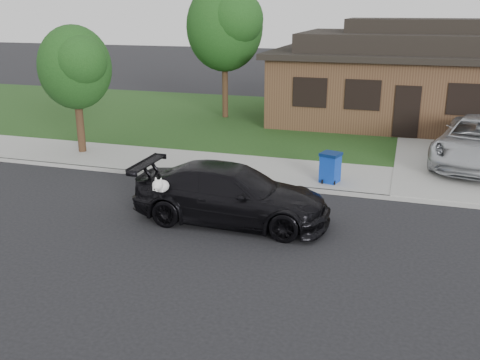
% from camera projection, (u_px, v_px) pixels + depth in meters
% --- Properties ---
extents(ground, '(120.00, 120.00, 0.00)m').
position_uv_depth(ground, '(227.00, 230.00, 13.25)').
color(ground, black).
rests_on(ground, ground).
extents(sidewalk, '(60.00, 3.00, 0.12)m').
position_uv_depth(sidewalk, '(275.00, 172.00, 17.77)').
color(sidewalk, gray).
rests_on(sidewalk, ground).
extents(curb, '(60.00, 0.12, 0.12)m').
position_uv_depth(curb, '(264.00, 185.00, 16.41)').
color(curb, gray).
rests_on(curb, ground).
extents(lawn, '(60.00, 13.00, 0.13)m').
position_uv_depth(lawn, '(316.00, 124.00, 25.03)').
color(lawn, '#193814').
rests_on(lawn, ground).
extents(driveway, '(4.50, 13.00, 0.14)m').
position_uv_depth(driveway, '(457.00, 149.00, 20.60)').
color(driveway, gray).
rests_on(driveway, ground).
extents(sedan, '(5.05, 2.38, 1.47)m').
position_uv_depth(sedan, '(231.00, 194.00, 13.62)').
color(sedan, black).
rests_on(sedan, ground).
extents(minivan, '(3.79, 6.09, 1.57)m').
position_uv_depth(minivan, '(480.00, 142.00, 18.13)').
color(minivan, '#B1B4B9').
rests_on(minivan, driveway).
extents(recycling_bin, '(0.70, 0.70, 0.93)m').
position_uv_depth(recycling_bin, '(330.00, 167.00, 16.41)').
color(recycling_bin, '#0E35A0').
rests_on(recycling_bin, sidewalk).
extents(house, '(12.60, 8.60, 4.65)m').
position_uv_depth(house, '(410.00, 77.00, 25.07)').
color(house, '#422B1C').
rests_on(house, ground).
extents(tree_0, '(3.78, 3.60, 6.34)m').
position_uv_depth(tree_0, '(227.00, 25.00, 24.79)').
color(tree_0, '#332114').
rests_on(tree_0, ground).
extents(tree_2, '(2.73, 2.60, 4.59)m').
position_uv_depth(tree_2, '(76.00, 66.00, 18.98)').
color(tree_2, '#332114').
rests_on(tree_2, ground).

